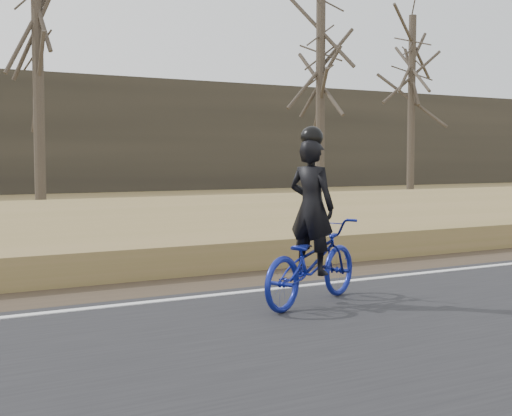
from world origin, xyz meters
TOP-DOWN VIEW (x-y plane):
  - cyclist at (4.01, -0.80)m, footprint 1.96×1.35m
  - bare_tree_center at (4.72, 15.87)m, footprint 0.36×0.36m
  - bare_tree_right at (14.77, 14.52)m, footprint 0.36×0.36m
  - bare_tree_far_right at (22.58, 18.23)m, footprint 0.36×0.36m

SIDE VIEW (x-z plane):
  - cyclist at x=4.01m, z-range -0.33..1.74m
  - bare_tree_center at x=4.72m, z-range 0.00..8.04m
  - bare_tree_right at x=14.77m, z-range 0.00..8.20m
  - bare_tree_far_right at x=22.58m, z-range 0.00..8.46m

